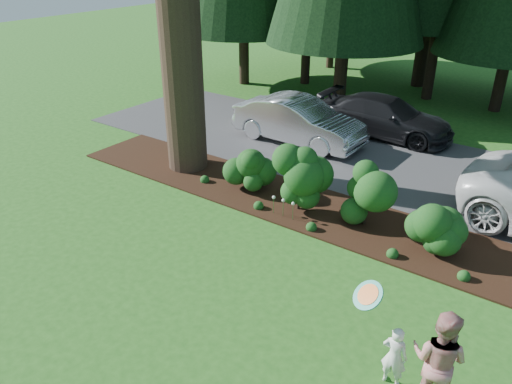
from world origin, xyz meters
TOP-DOWN VIEW (x-y plane):
  - ground at (0.00, 0.00)m, footprint 80.00×80.00m
  - mulch_bed at (0.00, 3.25)m, footprint 16.00×2.50m
  - driveway at (0.00, 7.50)m, footprint 22.00×6.00m
  - shrub_row at (0.77, 3.14)m, footprint 6.53×1.60m
  - lily_cluster at (-0.30, 2.40)m, footprint 0.69×0.09m
  - car_silver_wagon at (-2.87, 7.32)m, footprint 4.86×1.80m
  - car_dark_suv at (-0.62, 9.80)m, footprint 4.98×2.09m
  - child at (4.15, -1.16)m, footprint 0.43×0.29m
  - adult at (4.81, -1.18)m, footprint 0.93×0.75m
  - frisbee at (3.61, -1.24)m, footprint 0.60×0.45m

SIDE VIEW (x-z plane):
  - ground at x=0.00m, z-range 0.00..0.00m
  - driveway at x=0.00m, z-range 0.00..0.03m
  - mulch_bed at x=0.00m, z-range 0.00..0.05m
  - lily_cluster at x=-0.30m, z-range 0.21..0.78m
  - child at x=4.15m, z-range 0.00..1.15m
  - car_dark_suv at x=-0.62m, z-range 0.03..1.47m
  - shrub_row at x=0.77m, z-range 0.00..1.61m
  - car_silver_wagon at x=-2.87m, z-range 0.03..1.62m
  - adult at x=4.81m, z-range 0.00..1.80m
  - frisbee at x=3.61m, z-range 1.35..1.85m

